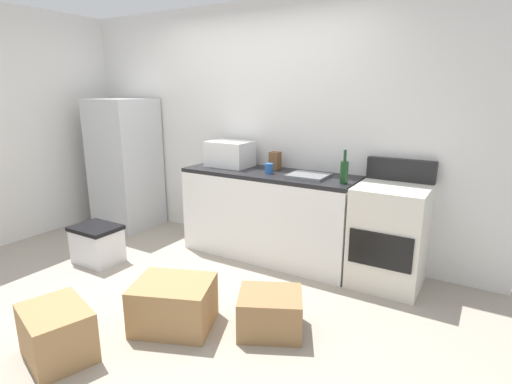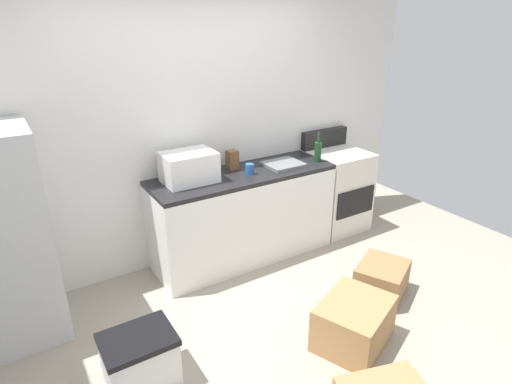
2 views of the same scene
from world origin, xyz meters
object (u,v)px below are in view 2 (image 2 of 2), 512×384
at_px(cardboard_box_large, 382,280).
at_px(cardboard_box_small, 354,323).
at_px(stove_oven, 336,189).
at_px(coffee_mug, 250,169).
at_px(knife_block, 232,160).
at_px(wine_bottle, 318,151).
at_px(microwave, 189,167).
at_px(storage_bin, 140,360).

height_order(cardboard_box_large, cardboard_box_small, cardboard_box_small).
bearing_deg(cardboard_box_small, stove_oven, 52.29).
distance_m(coffee_mug, knife_block, 0.24).
bearing_deg(coffee_mug, cardboard_box_large, -60.20).
relative_size(stove_oven, wine_bottle, 3.67).
height_order(stove_oven, microwave, microwave).
bearing_deg(cardboard_box_small, cardboard_box_large, 25.59).
relative_size(microwave, wine_bottle, 1.53).
bearing_deg(storage_bin, wine_bottle, 22.75).
bearing_deg(stove_oven, cardboard_box_small, -127.71).
distance_m(microwave, wine_bottle, 1.35).
relative_size(cardboard_box_large, storage_bin, 0.98).
height_order(microwave, knife_block, microwave).
bearing_deg(cardboard_box_small, coffee_mug, 90.57).
bearing_deg(cardboard_box_small, wine_bottle, 61.24).
height_order(stove_oven, cardboard_box_large, stove_oven).
bearing_deg(cardboard_box_large, cardboard_box_small, -154.41).
distance_m(cardboard_box_large, cardboard_box_small, 0.71).
bearing_deg(cardboard_box_small, knife_block, 92.44).
height_order(coffee_mug, knife_block, knife_block).
height_order(coffee_mug, cardboard_box_small, coffee_mug).
height_order(knife_block, cardboard_box_small, knife_block).
distance_m(knife_block, storage_bin, 2.00).
xyz_separation_m(wine_bottle, cardboard_box_small, (-0.77, -1.40, -0.83)).
relative_size(coffee_mug, storage_bin, 0.22).
bearing_deg(wine_bottle, cardboard_box_large, -96.76).
relative_size(cardboard_box_large, cardboard_box_small, 0.81).
bearing_deg(knife_block, stove_oven, -7.27).
distance_m(stove_oven, cardboard_box_small, 1.94).
bearing_deg(stove_oven, knife_block, 172.73).
bearing_deg(coffee_mug, microwave, 167.45).
distance_m(cardboard_box_large, storage_bin, 2.10).
relative_size(stove_oven, storage_bin, 2.39).
height_order(microwave, cardboard_box_large, microwave).
distance_m(coffee_mug, storage_bin, 1.90).
relative_size(coffee_mug, knife_block, 0.56).
xyz_separation_m(wine_bottle, knife_block, (-0.84, 0.28, -0.02)).
height_order(cardboard_box_small, storage_bin, storage_bin).
distance_m(microwave, cardboard_box_large, 1.96).
height_order(cardboard_box_large, storage_bin, storage_bin).
bearing_deg(microwave, knife_block, 11.97).
distance_m(microwave, cardboard_box_small, 1.88).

